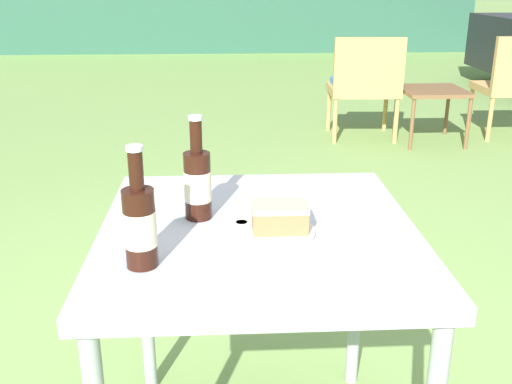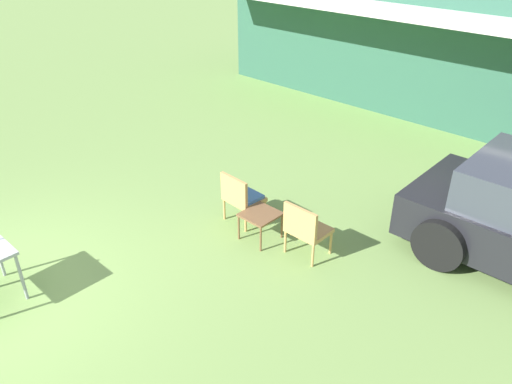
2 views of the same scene
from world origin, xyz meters
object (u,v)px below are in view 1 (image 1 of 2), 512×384
Objects in this scene: patio_table at (258,256)px; cake_on_plate at (274,223)px; cola_bottle_far at (140,224)px; wicker_chair_cushioned at (365,82)px; garden_side_table at (433,95)px; cola_bottle_near at (198,182)px.

patio_table is 0.12m from cake_on_plate.
patio_table is 0.35m from cola_bottle_far.
wicker_chair_cushioned is at bearing 70.35° from cola_bottle_far.
cola_bottle_far is at bearing -142.86° from patio_table.
patio_table is 3.05× the size of cola_bottle_far.
wicker_chair_cushioned is at bearing 165.37° from garden_side_table.
cola_bottle_far reaches higher than patio_table.
garden_side_table is 1.99× the size of cola_bottle_far.
garden_side_table is 3.70m from cake_on_plate.
garden_side_table is 2.31× the size of cake_on_plate.
cola_bottle_near is (-1.19, -3.37, 0.35)m from wicker_chair_cushioned.
cola_bottle_far is at bearing -117.41° from garden_side_table.
wicker_chair_cushioned is 3.59m from cola_bottle_near.
cola_bottle_near reaches higher than cake_on_plate.
cola_bottle_far is at bearing 73.04° from wicker_chair_cushioned.
cake_on_plate is (0.03, -0.04, 0.10)m from patio_table.
cola_bottle_far is (-0.28, -0.14, 0.07)m from cake_on_plate.
cake_on_plate is at bearing 27.06° from cola_bottle_far.
wicker_chair_cushioned is 3.25× the size of cola_bottle_near.
cola_bottle_near and cola_bottle_far have the same top height.
cake_on_plate is (-1.01, -3.48, 0.28)m from wicker_chair_cushioned.
cola_bottle_near reaches higher than wicker_chair_cushioned.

